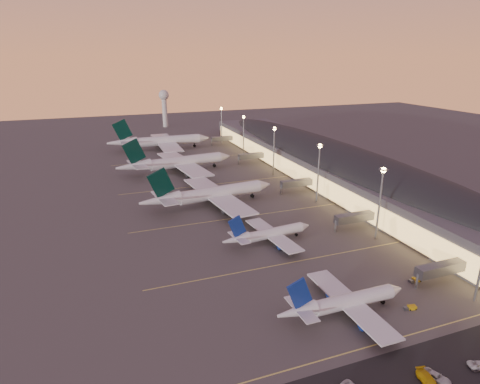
# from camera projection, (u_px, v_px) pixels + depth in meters

# --- Properties ---
(ground) EXTENTS (700.00, 700.00, 0.00)m
(ground) POSITION_uv_depth(u_px,v_px,m) (283.00, 256.00, 128.65)
(ground) COLOR #423F3D
(airliner_narrow_south) EXTENTS (35.48, 31.55, 12.73)m
(airliner_narrow_south) POSITION_uv_depth(u_px,v_px,m) (343.00, 302.00, 98.56)
(airliner_narrow_south) COLOR silver
(airliner_narrow_south) RESTS_ON ground
(airliner_narrow_north) EXTENTS (33.77, 30.30, 12.05)m
(airliner_narrow_north) POSITION_uv_depth(u_px,v_px,m) (268.00, 234.00, 136.82)
(airliner_narrow_north) COLOR silver
(airliner_narrow_north) RESTS_ON ground
(airliner_wide_near) EXTENTS (60.11, 55.16, 19.23)m
(airliner_wide_near) POSITION_uv_depth(u_px,v_px,m) (210.00, 194.00, 170.65)
(airliner_wide_near) COLOR silver
(airliner_wide_near) RESTS_ON ground
(airliner_wide_mid) EXTENTS (65.13, 59.84, 20.85)m
(airliner_wide_mid) POSITION_uv_depth(u_px,v_px,m) (177.00, 163.00, 219.33)
(airliner_wide_mid) COLOR silver
(airliner_wide_mid) RESTS_ON ground
(airliner_wide_far) EXTENTS (68.73, 62.37, 22.05)m
(airliner_wide_far) POSITION_uv_depth(u_px,v_px,m) (160.00, 141.00, 272.58)
(airliner_wide_far) COLOR silver
(airliner_wide_far) RESTS_ON ground
(terminal_building) EXTENTS (56.35, 255.00, 17.46)m
(terminal_building) POSITION_uv_depth(u_px,v_px,m) (328.00, 160.00, 210.52)
(terminal_building) COLOR #4B4B50
(terminal_building) RESTS_ON ground
(light_masts) EXTENTS (2.20, 217.20, 25.90)m
(light_masts) POSITION_uv_depth(u_px,v_px,m) (292.00, 151.00, 192.54)
(light_masts) COLOR gray
(light_masts) RESTS_ON ground
(radar_tower) EXTENTS (9.00, 9.00, 32.50)m
(radar_tower) POSITION_uv_depth(u_px,v_px,m) (164.00, 102.00, 355.61)
(radar_tower) COLOR silver
(radar_tower) RESTS_ON ground
(service_lane) EXTENTS (260.00, 16.00, 0.01)m
(service_lane) POSITION_uv_depth(u_px,v_px,m) (409.00, 381.00, 78.96)
(service_lane) COLOR black
(service_lane) RESTS_ON ground
(lane_markings) EXTENTS (90.00, 180.36, 0.00)m
(lane_markings) POSITION_uv_depth(u_px,v_px,m) (240.00, 212.00, 164.14)
(lane_markings) COLOR #D8C659
(lane_markings) RESTS_ON ground
(baggage_tug_a) EXTENTS (3.36, 1.86, 0.95)m
(baggage_tug_a) POSITION_uv_depth(u_px,v_px,m) (410.00, 308.00, 101.34)
(baggage_tug_a) COLOR #C59B0C
(baggage_tug_a) RESTS_ON ground
(baggage_tug_b) EXTENTS (3.73, 1.70, 1.11)m
(baggage_tug_b) POSITION_uv_depth(u_px,v_px,m) (415.00, 280.00, 113.77)
(baggage_tug_b) COLOR #C59B0C
(baggage_tug_b) RESTS_ON ground
(service_van_c) EXTENTS (4.33, 6.00, 1.52)m
(service_van_c) POSITION_uv_depth(u_px,v_px,m) (437.00, 377.00, 78.93)
(service_van_c) COLOR silver
(service_van_c) RESTS_ON ground
(service_van_d) EXTENTS (3.53, 6.34, 1.74)m
(service_van_d) POSITION_uv_depth(u_px,v_px,m) (428.00, 380.00, 78.02)
(service_van_d) COLOR #C59B0C
(service_van_d) RESTS_ON ground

